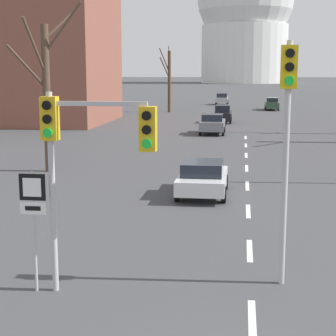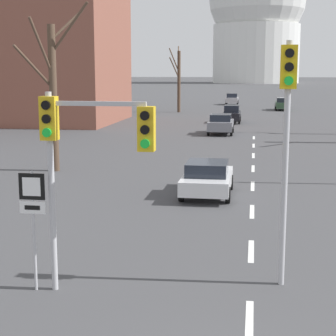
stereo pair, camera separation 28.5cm
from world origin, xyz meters
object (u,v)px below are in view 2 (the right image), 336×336
route_sign_post (33,209)px  sedan_far_left (207,178)px  traffic_signal_near_left (84,142)px  sedan_near_right (221,124)px  sedan_near_left (232,114)px  sedan_far_right (232,99)px  traffic_signal_centre_tall (287,119)px  sedan_mid_centre (282,104)px

route_sign_post → sedan_far_left: (3.07, 10.49, -1.18)m
traffic_signal_near_left → sedan_near_right: traffic_signal_near_left is taller
sedan_near_left → sedan_far_right: size_ratio=1.12×
traffic_signal_near_left → traffic_signal_centre_tall: size_ratio=0.80×
sedan_mid_centre → sedan_far_right: bearing=122.6°
route_sign_post → sedan_mid_centre: (8.30, 60.73, -1.11)m
sedan_near_left → sedan_mid_centre: 18.97m
sedan_far_right → sedan_near_right: bearing=-89.0°
sedan_far_left → traffic_signal_centre_tall: bearing=-74.7°
sedan_near_right → sedan_mid_centre: bearing=77.9°
sedan_near_left → sedan_far_left: size_ratio=1.09×
sedan_far_left → traffic_signal_near_left: bearing=-100.2°
traffic_signal_centre_tall → sedan_far_right: (-3.99, 69.98, -3.06)m
sedan_near_left → sedan_mid_centre: size_ratio=0.99×
sedan_far_left → sedan_far_right: size_ratio=1.02×
sedan_near_right → sedan_far_left: bearing=-88.0°
sedan_mid_centre → sedan_near_left: bearing=-107.0°
sedan_mid_centre → sedan_far_right: (-6.69, 10.47, 0.05)m
traffic_signal_near_left → sedan_far_left: size_ratio=1.13×
sedan_near_right → sedan_far_left: 22.18m
traffic_signal_near_left → route_sign_post: traffic_signal_near_left is taller
traffic_signal_centre_tall → sedan_mid_centre: traffic_signal_centre_tall is taller
sedan_near_left → sedan_near_right: size_ratio=1.09×
sedan_near_right → sedan_far_right: (-0.68, 38.54, 0.02)m
sedan_near_left → sedan_far_left: 32.10m
route_sign_post → sedan_near_left: bearing=86.3°
traffic_signal_centre_tall → sedan_near_right: traffic_signal_centre_tall is taller
sedan_near_right → traffic_signal_near_left: bearing=-91.9°
sedan_far_left → sedan_mid_centre: bearing=84.1°
sedan_near_right → sedan_far_right: 38.55m
sedan_near_right → sedan_mid_centre: 28.71m
traffic_signal_near_left → route_sign_post: (-1.20, -0.10, -1.53)m
sedan_near_left → sedan_near_right: 9.95m
traffic_signal_centre_tall → sedan_near_right: (-3.32, 31.44, -3.08)m
route_sign_post → sedan_near_left: size_ratio=0.63×
traffic_signal_centre_tall → sedan_far_right: bearing=93.3°
traffic_signal_near_left → sedan_near_left: 42.60m
route_sign_post → sedan_far_right: 71.22m
traffic_signal_near_left → sedan_near_right: (1.08, 32.55, -2.62)m
traffic_signal_centre_tall → route_sign_post: traffic_signal_centre_tall is taller
traffic_signal_near_left → sedan_far_right: 71.15m
traffic_signal_centre_tall → sedan_near_left: traffic_signal_centre_tall is taller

